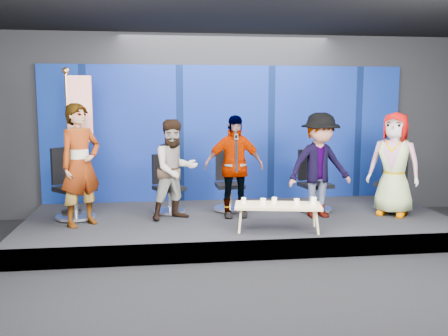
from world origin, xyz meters
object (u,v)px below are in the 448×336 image
(chair_a, at_px, (73,196))
(coffee_table, at_px, (278,207))
(panelist_e, at_px, (394,164))
(mug_e, at_px, (314,201))
(panelist_b, at_px, (175,170))
(mug_d, at_px, (297,202))
(flag_stand, at_px, (76,139))
(panelist_d, at_px, (320,166))
(panelist_c, at_px, (234,166))
(chair_d, at_px, (314,191))
(mug_a, at_px, (244,200))
(mug_b, at_px, (263,202))
(panelist_a, at_px, (80,165))
(chair_e, at_px, (391,189))
(chair_b, at_px, (168,194))
(mug_c, at_px, (274,200))
(chair_c, at_px, (229,191))

(chair_a, bearing_deg, coffee_table, -62.03)
(panelist_e, distance_m, mug_e, 1.86)
(panelist_b, height_order, mug_d, panelist_b)
(flag_stand, bearing_deg, coffee_table, -22.64)
(panelist_d, bearing_deg, chair_a, 162.81)
(panelist_c, height_order, chair_d, panelist_c)
(panelist_e, bearing_deg, chair_a, -145.06)
(flag_stand, bearing_deg, mug_a, -23.23)
(mug_b, bearing_deg, panelist_c, 106.48)
(panelist_a, distance_m, panelist_d, 3.84)
(panelist_c, xyz_separation_m, chair_e, (2.90, 0.22, -0.50))
(panelist_d, bearing_deg, mug_b, -157.11)
(mug_a, bearing_deg, chair_b, 131.94)
(panelist_b, height_order, chair_e, panelist_b)
(chair_d, xyz_separation_m, mug_e, (-0.42, -1.27, 0.09))
(chair_d, distance_m, mug_b, 1.72)
(panelist_a, relative_size, mug_c, 20.07)
(chair_b, distance_m, mug_b, 1.99)
(mug_b, bearing_deg, mug_a, 144.20)
(mug_c, distance_m, mug_e, 0.59)
(panelist_b, height_order, panelist_d, panelist_d)
(chair_e, distance_m, mug_e, 2.22)
(chair_a, distance_m, chair_b, 1.58)
(coffee_table, bearing_deg, mug_b, -177.19)
(coffee_table, xyz_separation_m, mug_a, (-0.49, 0.18, 0.07))
(panelist_d, bearing_deg, panelist_b, 164.27)
(chair_a, height_order, chair_b, chair_a)
(mug_d, relative_size, mug_e, 0.92)
(panelist_b, bearing_deg, panelist_e, -26.95)
(chair_c, relative_size, coffee_table, 0.77)
(panelist_b, height_order, panelist_c, panelist_c)
(chair_b, relative_size, mug_c, 10.68)
(chair_b, relative_size, chair_d, 0.94)
(coffee_table, height_order, mug_a, mug_a)
(chair_c, relative_size, flag_stand, 0.42)
(mug_d, bearing_deg, mug_c, 151.50)
(chair_b, xyz_separation_m, panelist_b, (0.11, -0.49, 0.49))
(chair_b, bearing_deg, coffee_table, -65.21)
(mug_d, bearing_deg, chair_e, 30.95)
(panelist_b, xyz_separation_m, panelist_d, (2.38, -0.19, 0.05))
(mug_d, distance_m, flag_stand, 3.75)
(panelist_e, distance_m, flag_stand, 5.33)
(panelist_a, bearing_deg, chair_c, -24.24)
(chair_a, distance_m, mug_b, 3.17)
(chair_c, height_order, panelist_e, panelist_e)
(mug_a, bearing_deg, coffee_table, -19.78)
(chair_b, distance_m, panelist_d, 2.63)
(mug_b, distance_m, mug_e, 0.77)
(chair_d, bearing_deg, mug_a, -154.91)
(coffee_table, bearing_deg, chair_a, 159.77)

